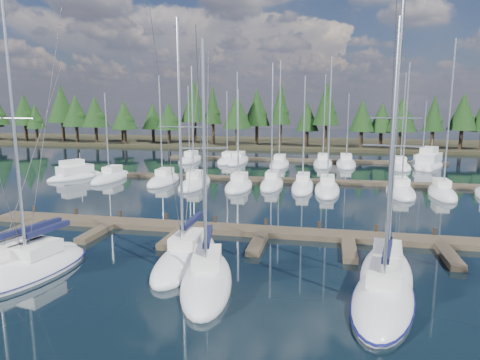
% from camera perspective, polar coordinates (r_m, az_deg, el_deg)
% --- Properties ---
extents(ground, '(260.00, 260.00, 0.00)m').
position_cam_1_polar(ground, '(43.42, 5.57, -2.56)').
color(ground, black).
rests_on(ground, ground).
extents(far_shore, '(220.00, 30.00, 0.60)m').
position_cam_1_polar(far_shore, '(102.65, 9.23, 4.81)').
color(far_shore, '#2C2918').
rests_on(far_shore, ground).
extents(main_dock, '(44.00, 6.13, 0.90)m').
position_cam_1_polar(main_dock, '(31.24, 3.03, -7.18)').
color(main_dock, '#493E2D').
rests_on(main_dock, ground).
extents(back_docks, '(50.00, 21.80, 0.40)m').
position_cam_1_polar(back_docks, '(62.58, 7.52, 1.47)').
color(back_docks, '#493E2D').
rests_on(back_docks, ground).
extents(front_sailboat_0, '(4.86, 10.26, 12.63)m').
position_cam_1_polar(front_sailboat_0, '(27.93, -28.54, -10.38)').
color(front_sailboat_0, silver).
rests_on(front_sailboat_0, ground).
extents(front_sailboat_1, '(4.42, 8.33, 15.87)m').
position_cam_1_polar(front_sailboat_1, '(27.34, -25.87, -10.56)').
color(front_sailboat_1, silver).
rests_on(front_sailboat_1, ground).
extents(front_sailboat_2, '(2.89, 8.58, 14.89)m').
position_cam_1_polar(front_sailboat_2, '(26.52, -7.24, -10.23)').
color(front_sailboat_2, silver).
rests_on(front_sailboat_2, ground).
extents(front_sailboat_3, '(4.37, 8.70, 13.32)m').
position_cam_1_polar(front_sailboat_3, '(23.33, -4.46, -13.10)').
color(front_sailboat_3, silver).
rests_on(front_sailboat_3, ground).
extents(front_sailboat_4, '(4.47, 9.25, 13.91)m').
position_cam_1_polar(front_sailboat_4, '(22.39, 18.55, -14.67)').
color(front_sailboat_4, silver).
rests_on(front_sailboat_4, ground).
extents(front_sailboat_5, '(3.88, 9.48, 15.92)m').
position_cam_1_polar(front_sailboat_5, '(25.36, 18.92, -11.66)').
color(front_sailboat_5, silver).
rests_on(front_sailboat_5, ground).
extents(back_sailboat_rows, '(46.11, 32.41, 16.67)m').
position_cam_1_polar(back_sailboat_rows, '(58.77, 7.34, 0.98)').
color(back_sailboat_rows, silver).
rests_on(back_sailboat_rows, ground).
extents(motor_yacht_left, '(5.63, 8.30, 3.95)m').
position_cam_1_polar(motor_yacht_left, '(59.39, -21.11, 0.65)').
color(motor_yacht_left, silver).
rests_on(motor_yacht_left, ground).
extents(motor_yacht_right, '(7.36, 10.72, 5.13)m').
position_cam_1_polar(motor_yacht_right, '(71.15, 23.87, 2.01)').
color(motor_yacht_right, silver).
rests_on(motor_yacht_right, ground).
extents(tree_line, '(186.03, 11.72, 14.29)m').
position_cam_1_polar(tree_line, '(92.67, 7.83, 8.77)').
color(tree_line, black).
rests_on(tree_line, far_shore).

